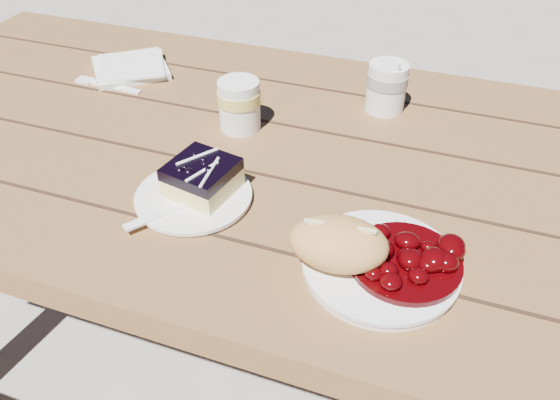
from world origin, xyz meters
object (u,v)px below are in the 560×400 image
(main_plate, at_px, (380,266))
(blueberry_cake, at_px, (202,177))
(picnic_table, at_px, (339,233))
(coffee_cup, at_px, (387,87))
(bread_roll, at_px, (338,243))
(second_cup, at_px, (239,105))
(dessert_plate, at_px, (194,197))

(main_plate, distance_m, blueberry_cake, 0.30)
(main_plate, bearing_deg, blueberry_cake, 167.07)
(picnic_table, xyz_separation_m, coffee_cup, (0.02, 0.20, 0.21))
(blueberry_cake, bearing_deg, picnic_table, 51.55)
(bread_roll, bearing_deg, blueberry_cake, 159.83)
(picnic_table, height_order, blueberry_cake, blueberry_cake)
(main_plate, bearing_deg, second_cup, 139.20)
(picnic_table, relative_size, main_plate, 9.82)
(bread_roll, height_order, coffee_cup, coffee_cup)
(dessert_plate, xyz_separation_m, coffee_cup, (0.22, 0.38, 0.04))
(bread_roll, distance_m, dessert_plate, 0.26)
(picnic_table, bearing_deg, main_plate, -65.42)
(dessert_plate, relative_size, coffee_cup, 1.88)
(bread_roll, xyz_separation_m, blueberry_cake, (-0.24, 0.09, -0.01))
(blueberry_cake, relative_size, second_cup, 1.17)
(main_plate, height_order, blueberry_cake, blueberry_cake)
(second_cup, bearing_deg, picnic_table, -12.06)
(bread_roll, bearing_deg, second_cup, 131.73)
(picnic_table, relative_size, blueberry_cake, 18.36)
(dessert_plate, height_order, second_cup, second_cup)
(main_plate, relative_size, coffee_cup, 2.19)
(coffee_cup, relative_size, second_cup, 1.00)
(main_plate, relative_size, dessert_plate, 1.17)
(second_cup, bearing_deg, blueberry_cake, -83.14)
(main_plate, xyz_separation_m, dessert_plate, (-0.30, 0.05, -0.00))
(bread_roll, distance_m, blueberry_cake, 0.25)
(picnic_table, height_order, coffee_cup, coffee_cup)
(coffee_cup, bearing_deg, main_plate, -79.51)
(bread_roll, bearing_deg, coffee_cup, 93.14)
(picnic_table, height_order, bread_roll, bread_roll)
(coffee_cup, distance_m, second_cup, 0.28)
(dessert_plate, bearing_deg, second_cup, 93.83)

